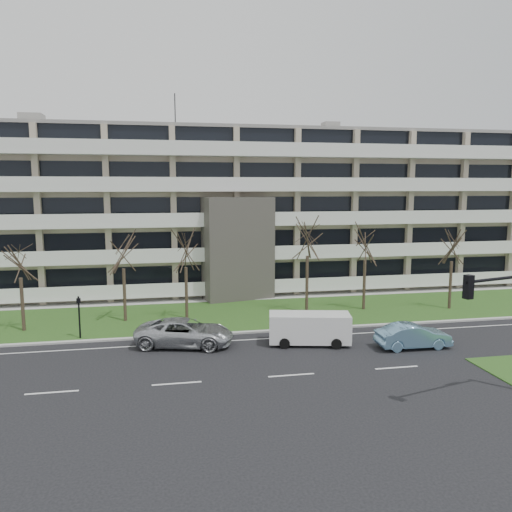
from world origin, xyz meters
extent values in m
plane|color=black|center=(0.00, 0.00, 0.00)|extent=(160.00, 160.00, 0.00)
cube|color=#26511B|center=(0.00, 13.00, 0.03)|extent=(90.00, 10.00, 0.06)
cube|color=#B2B2AD|center=(0.00, 8.00, 0.06)|extent=(90.00, 0.35, 0.12)
cube|color=#B2B2AD|center=(0.00, 18.50, 0.04)|extent=(90.00, 2.00, 0.08)
cube|color=white|center=(0.00, 6.50, 0.01)|extent=(90.00, 0.12, 0.01)
cube|color=#B5A88C|center=(0.00, 25.50, 7.50)|extent=(60.00, 12.00, 15.00)
cube|color=gray|center=(0.00, 25.50, 15.15)|extent=(60.50, 12.50, 0.30)
cube|color=#4C4742|center=(0.00, 18.50, 4.50)|extent=(6.39, 3.69, 9.00)
cube|color=black|center=(0.00, 18.30, 2.00)|extent=(4.92, 1.19, 3.50)
cube|color=gray|center=(-18.00, 25.50, 15.90)|extent=(2.00, 2.00, 1.20)
cylinder|color=black|center=(-5.00, 25.50, 17.00)|extent=(0.10, 0.10, 3.50)
cube|color=black|center=(0.00, 19.48, 2.10)|extent=(58.00, 0.10, 1.80)
cube|color=white|center=(0.00, 18.80, 0.60)|extent=(58.00, 1.40, 0.22)
cube|color=white|center=(0.00, 18.15, 1.20)|extent=(58.00, 0.08, 1.00)
cube|color=black|center=(0.00, 19.48, 5.10)|extent=(58.00, 0.10, 1.80)
cube|color=white|center=(0.00, 18.80, 3.60)|extent=(58.00, 1.40, 0.22)
cube|color=white|center=(0.00, 18.15, 4.20)|extent=(58.00, 0.08, 1.00)
cube|color=black|center=(0.00, 19.48, 8.10)|extent=(58.00, 0.10, 1.80)
cube|color=white|center=(0.00, 18.80, 6.60)|extent=(58.00, 1.40, 0.22)
cube|color=white|center=(0.00, 18.15, 7.20)|extent=(58.00, 0.08, 1.00)
cube|color=black|center=(0.00, 19.48, 11.10)|extent=(58.00, 0.10, 1.80)
cube|color=white|center=(0.00, 18.80, 9.60)|extent=(58.00, 1.40, 0.22)
cube|color=white|center=(0.00, 18.15, 10.20)|extent=(58.00, 0.08, 1.00)
cube|color=black|center=(0.00, 19.48, 14.10)|extent=(58.00, 0.10, 1.80)
cube|color=white|center=(0.00, 18.80, 12.60)|extent=(58.00, 1.40, 0.22)
cube|color=white|center=(0.00, 18.15, 13.20)|extent=(58.00, 0.08, 1.00)
imported|color=#B9BCC1|center=(-5.30, 6.07, 0.84)|extent=(6.58, 4.20, 1.69)
imported|color=#79ADD2|center=(8.56, 3.02, 0.75)|extent=(4.60, 1.65, 1.51)
cube|color=white|center=(2.47, 4.92, 1.08)|extent=(5.34, 2.91, 1.78)
cube|color=black|center=(2.47, 4.92, 1.59)|extent=(4.95, 2.69, 0.66)
cube|color=white|center=(4.80, 4.41, 0.94)|extent=(0.70, 1.81, 1.12)
cylinder|color=black|center=(0.71, 4.34, 0.33)|extent=(0.69, 0.37, 0.66)
cylinder|color=black|center=(1.11, 6.17, 0.33)|extent=(0.69, 0.37, 0.66)
cylinder|color=black|center=(3.82, 3.66, 0.33)|extent=(0.69, 0.37, 0.66)
cylinder|color=black|center=(4.22, 5.50, 0.33)|extent=(0.69, 0.37, 0.66)
cylinder|color=black|center=(8.48, -5.26, 5.92)|extent=(5.17, 1.48, 0.14)
cube|color=black|center=(6.11, -5.88, 5.72)|extent=(0.40, 0.40, 1.02)
sphere|color=red|center=(6.11, -5.88, 6.04)|extent=(0.20, 0.20, 0.20)
sphere|color=orange|center=(6.11, -5.88, 5.72)|extent=(0.20, 0.20, 0.20)
sphere|color=green|center=(6.11, -5.88, 5.39)|extent=(0.20, 0.20, 0.20)
cylinder|color=black|center=(-11.99, 8.77, 1.42)|extent=(0.11, 0.11, 2.85)
cube|color=black|center=(-11.99, 8.77, 2.56)|extent=(0.30, 0.26, 0.30)
sphere|color=red|center=(-11.99, 8.77, 2.56)|extent=(0.13, 0.13, 0.13)
cylinder|color=#382B21|center=(-16.08, 11.32, 1.87)|extent=(0.24, 0.24, 3.75)
cylinder|color=#382B21|center=(-9.37, 12.62, 1.98)|extent=(0.24, 0.24, 3.96)
cylinder|color=#382B21|center=(-4.86, 12.47, 1.97)|extent=(0.24, 0.24, 3.94)
cylinder|color=#382B21|center=(4.59, 12.70, 2.26)|extent=(0.24, 0.24, 4.53)
cylinder|color=#382B21|center=(9.37, 12.64, 2.03)|extent=(0.24, 0.24, 4.05)
cylinder|color=#382B21|center=(16.34, 11.57, 1.97)|extent=(0.24, 0.24, 3.94)
camera|label=1|loc=(-6.55, -24.48, 9.92)|focal=35.00mm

